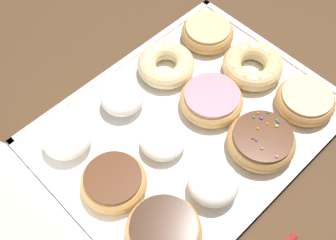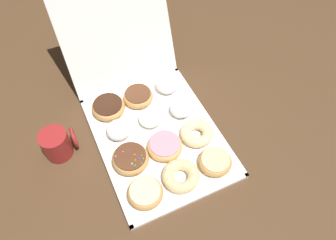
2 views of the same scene
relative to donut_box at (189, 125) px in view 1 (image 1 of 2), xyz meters
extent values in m
plane|color=#4C331E|center=(0.00, 0.00, -0.01)|extent=(3.00, 3.00, 0.00)
cube|color=white|center=(0.00, 0.00, 0.00)|extent=(0.41, 0.53, 0.01)
cube|color=white|center=(0.00, -0.26, 0.00)|extent=(0.41, 0.01, 0.01)
cube|color=white|center=(0.00, 0.26, 0.00)|extent=(0.41, 0.01, 0.01)
cube|color=white|center=(-0.20, 0.00, 0.00)|extent=(0.01, 0.53, 0.01)
cube|color=white|center=(0.20, 0.00, 0.00)|extent=(0.01, 0.53, 0.01)
torus|color=tan|center=(-0.12, -0.18, 0.02)|extent=(0.11, 0.11, 0.03)
cylinder|color=beige|center=(-0.12, -0.18, 0.04)|extent=(0.09, 0.09, 0.01)
torus|color=#EACC8C|center=(0.00, -0.18, 0.02)|extent=(0.12, 0.12, 0.04)
sphere|color=#EACC8C|center=(0.04, -0.18, 0.03)|extent=(0.02, 0.02, 0.02)
sphere|color=#EACC8C|center=(0.03, -0.15, 0.03)|extent=(0.02, 0.02, 0.02)
sphere|color=#EACC8C|center=(0.01, -0.14, 0.03)|extent=(0.02, 0.02, 0.02)
sphere|color=#EACC8C|center=(-0.01, -0.14, 0.03)|extent=(0.02, 0.02, 0.02)
sphere|color=#EACC8C|center=(-0.03, -0.15, 0.03)|extent=(0.02, 0.02, 0.02)
sphere|color=#EACC8C|center=(-0.04, -0.18, 0.03)|extent=(0.02, 0.02, 0.02)
sphere|color=#EACC8C|center=(-0.03, -0.20, 0.03)|extent=(0.02, 0.02, 0.02)
sphere|color=#EACC8C|center=(-0.01, -0.22, 0.03)|extent=(0.02, 0.02, 0.02)
sphere|color=#EACC8C|center=(0.01, -0.22, 0.03)|extent=(0.02, 0.02, 0.02)
sphere|color=#EACC8C|center=(0.03, -0.20, 0.03)|extent=(0.02, 0.02, 0.02)
torus|color=tan|center=(0.12, -0.18, 0.02)|extent=(0.11, 0.11, 0.04)
cylinder|color=#EACC8C|center=(0.12, -0.18, 0.04)|extent=(0.09, 0.09, 0.01)
torus|color=tan|center=(-0.12, -0.06, 0.02)|extent=(0.12, 0.12, 0.04)
cylinder|color=#59331E|center=(-0.12, -0.06, 0.04)|extent=(0.10, 0.10, 0.01)
sphere|color=orange|center=(-0.09, -0.08, 0.05)|extent=(0.00, 0.00, 0.00)
sphere|color=blue|center=(-0.10, -0.08, 0.05)|extent=(0.01, 0.01, 0.01)
sphere|color=yellow|center=(-0.13, -0.09, 0.05)|extent=(0.01, 0.01, 0.01)
sphere|color=red|center=(-0.11, -0.04, 0.05)|extent=(0.00, 0.00, 0.00)
sphere|color=pink|center=(-0.14, -0.03, 0.05)|extent=(0.00, 0.00, 0.00)
sphere|color=pink|center=(-0.16, -0.04, 0.05)|extent=(0.01, 0.01, 0.01)
sphere|color=green|center=(-0.12, -0.10, 0.05)|extent=(0.01, 0.01, 0.01)
sphere|color=orange|center=(-0.11, -0.08, 0.05)|extent=(0.00, 0.00, 0.00)
sphere|color=green|center=(-0.09, -0.07, 0.05)|extent=(0.00, 0.00, 0.00)
sphere|color=blue|center=(-0.12, -0.04, 0.05)|extent=(0.00, 0.00, 0.00)
sphere|color=orange|center=(-0.11, -0.06, 0.05)|extent=(0.00, 0.00, 0.00)
sphere|color=green|center=(-0.10, -0.10, 0.05)|extent=(0.01, 0.01, 0.01)
sphere|color=blue|center=(-0.12, -0.09, 0.05)|extent=(0.01, 0.01, 0.01)
torus|color=tan|center=(0.00, -0.06, 0.02)|extent=(0.12, 0.12, 0.04)
cylinder|color=pink|center=(0.00, -0.06, 0.04)|extent=(0.10, 0.10, 0.01)
torus|color=beige|center=(0.12, -0.06, 0.02)|extent=(0.11, 0.11, 0.04)
sphere|color=beige|center=(0.16, -0.06, 0.03)|extent=(0.02, 0.02, 0.02)
sphere|color=beige|center=(0.15, -0.04, 0.03)|extent=(0.02, 0.02, 0.02)
sphere|color=beige|center=(0.13, -0.02, 0.03)|extent=(0.02, 0.02, 0.02)
sphere|color=beige|center=(0.11, -0.02, 0.03)|extent=(0.02, 0.02, 0.02)
sphere|color=beige|center=(0.09, -0.04, 0.03)|extent=(0.02, 0.02, 0.02)
sphere|color=beige|center=(0.08, -0.06, 0.03)|extent=(0.02, 0.02, 0.02)
sphere|color=beige|center=(0.09, -0.08, 0.03)|extent=(0.02, 0.02, 0.02)
sphere|color=beige|center=(0.11, -0.09, 0.03)|extent=(0.02, 0.02, 0.02)
sphere|color=beige|center=(0.13, -0.09, 0.03)|extent=(0.02, 0.02, 0.02)
sphere|color=beige|center=(0.15, -0.08, 0.03)|extent=(0.02, 0.02, 0.02)
ellipsoid|color=white|center=(-0.12, 0.07, 0.03)|extent=(0.09, 0.09, 0.05)
ellipsoid|color=white|center=(0.00, 0.07, 0.02)|extent=(0.08, 0.08, 0.04)
ellipsoid|color=white|center=(0.12, 0.06, 0.03)|extent=(0.08, 0.08, 0.05)
torus|color=tan|center=(-0.12, 0.18, 0.02)|extent=(0.12, 0.12, 0.04)
cylinder|color=#381E11|center=(-0.12, 0.18, 0.04)|extent=(0.10, 0.10, 0.01)
torus|color=tan|center=(0.00, 0.18, 0.02)|extent=(0.11, 0.11, 0.04)
cylinder|color=#59331E|center=(0.00, 0.18, 0.04)|extent=(0.10, 0.10, 0.01)
ellipsoid|color=white|center=(0.12, 0.19, 0.03)|extent=(0.09, 0.09, 0.05)
camera|label=1|loc=(-0.28, 0.33, 0.68)|focal=46.46mm
camera|label=2|loc=(-0.23, -0.57, 0.95)|focal=34.61mm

